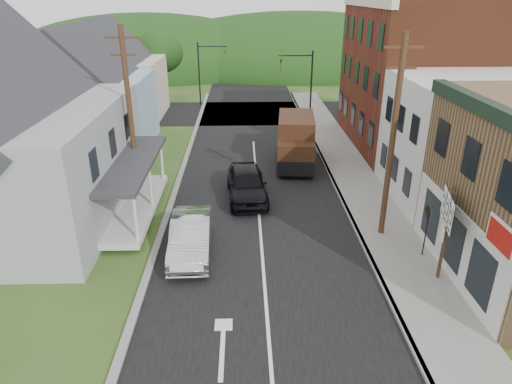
{
  "coord_description": "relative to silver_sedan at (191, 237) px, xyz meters",
  "views": [
    {
      "loc": [
        -0.75,
        -14.98,
        10.41
      ],
      "look_at": [
        -0.22,
        3.63,
        2.2
      ],
      "focal_mm": 32.0,
      "sensor_mm": 36.0,
      "label": 1
    }
  ],
  "objects": [
    {
      "name": "silver_sedan",
      "position": [
        0.0,
        0.0,
        0.0
      ],
      "size": [
        1.84,
        4.85,
        1.58
      ],
      "primitive_type": "imported",
      "rotation": [
        0.0,
        0.0,
        0.04
      ],
      "color": "silver",
      "rests_on": "ground"
    },
    {
      "name": "road",
      "position": [
        3.05,
        7.83,
        -0.79
      ],
      "size": [
        9.0,
        90.0,
        0.02
      ],
      "primitive_type": "cube",
      "color": "black",
      "rests_on": "ground"
    },
    {
      "name": "route_sign_cluster",
      "position": [
        9.8,
        -2.34,
        1.72
      ],
      "size": [
        0.56,
        2.04,
        3.64
      ],
      "rotation": [
        0.0,
        0.0,
        -0.24
      ],
      "color": "#472D19",
      "rests_on": "sidewalk_right"
    },
    {
      "name": "tree_left_d",
      "position": [
        -5.95,
        29.83,
        4.09
      ],
      "size": [
        4.8,
        4.8,
        6.94
      ],
      "color": "#382616",
      "rests_on": "ground"
    },
    {
      "name": "house_cream",
      "position": [
        -8.45,
        23.83,
        2.9
      ],
      "size": [
        7.14,
        8.16,
        7.28
      ],
      "color": "beige",
      "rests_on": "ground"
    },
    {
      "name": "house_blue",
      "position": [
        -7.95,
        14.83,
        2.9
      ],
      "size": [
        7.14,
        8.16,
        7.28
      ],
      "color": "#8CACBF",
      "rests_on": "ground"
    },
    {
      "name": "curb_left",
      "position": [
        -1.6,
        5.83,
        -0.73
      ],
      "size": [
        0.3,
        55.0,
        0.12
      ],
      "primitive_type": "cube",
      "color": "slate",
      "rests_on": "ground"
    },
    {
      "name": "utility_pole_right",
      "position": [
        8.65,
        1.33,
        3.87
      ],
      "size": [
        1.6,
        0.26,
        9.0
      ],
      "color": "#472D19",
      "rests_on": "ground"
    },
    {
      "name": "storefront_white",
      "position": [
        14.35,
        5.33,
        2.46
      ],
      "size": [
        8.0,
        7.0,
        6.5
      ],
      "primitive_type": "cube",
      "color": "silver",
      "rests_on": "ground"
    },
    {
      "name": "sidewalk_right",
      "position": [
        8.95,
        5.83,
        -0.72
      ],
      "size": [
        2.8,
        55.0,
        0.15
      ],
      "primitive_type": "cube",
      "color": "slate",
      "rests_on": "ground"
    },
    {
      "name": "dark_sedan",
      "position": [
        2.45,
        5.58,
        0.07
      ],
      "size": [
        2.39,
        5.19,
        1.72
      ],
      "primitive_type": "imported",
      "rotation": [
        0.0,
        0.0,
        0.07
      ],
      "color": "black",
      "rests_on": "ground"
    },
    {
      "name": "traffic_signal_left",
      "position": [
        -1.25,
        28.33,
        2.97
      ],
      "size": [
        2.87,
        0.2,
        6.0
      ],
      "color": "black",
      "rests_on": "ground"
    },
    {
      "name": "delivery_van",
      "position": [
        5.67,
        10.87,
        0.78
      ],
      "size": [
        2.76,
        5.75,
        3.11
      ],
      "rotation": [
        0.0,
        0.0,
        -0.1
      ],
      "color": "#321A0E",
      "rests_on": "ground"
    },
    {
      "name": "curb_right",
      "position": [
        7.6,
        5.83,
        -0.72
      ],
      "size": [
        0.2,
        55.0,
        0.15
      ],
      "primitive_type": "cube",
      "color": "slate",
      "rests_on": "ground"
    },
    {
      "name": "cross_road",
      "position": [
        3.05,
        24.83,
        -0.79
      ],
      "size": [
        60.0,
        9.0,
        0.02
      ],
      "primitive_type": "cube",
      "color": "black",
      "rests_on": "ground"
    },
    {
      "name": "house_gray",
      "position": [
        -8.95,
        3.83,
        3.44
      ],
      "size": [
        10.2,
        12.24,
        8.35
      ],
      "color": "#929597",
      "rests_on": "ground"
    },
    {
      "name": "forested_ridge",
      "position": [
        3.05,
        52.83,
        -0.79
      ],
      "size": [
        90.0,
        30.0,
        16.0
      ],
      "primitive_type": "ellipsoid",
      "color": "#1A330F",
      "rests_on": "ground"
    },
    {
      "name": "utility_pole_left",
      "position": [
        -3.45,
        5.83,
        3.87
      ],
      "size": [
        1.6,
        0.26,
        9.0
      ],
      "color": "#472D19",
      "rests_on": "ground"
    },
    {
      "name": "warning_sign",
      "position": [
        9.83,
        -0.7,
        0.88
      ],
      "size": [
        0.1,
        0.66,
        2.38
      ],
      "rotation": [
        0.0,
        0.0,
        0.02
      ],
      "color": "black",
      "rests_on": "sidewalk_right"
    },
    {
      "name": "traffic_signal_right",
      "position": [
        7.35,
        21.33,
        2.97
      ],
      "size": [
        2.87,
        0.2,
        6.0
      ],
      "color": "black",
      "rests_on": "ground"
    },
    {
      "name": "ground",
      "position": [
        3.05,
        -2.17,
        -0.79
      ],
      "size": [
        120.0,
        120.0,
        0.0
      ],
      "primitive_type": "plane",
      "color": "#2D4719",
      "rests_on": "ground"
    },
    {
      "name": "storefront_red",
      "position": [
        14.35,
        14.83,
        4.21
      ],
      "size": [
        8.0,
        12.0,
        10.0
      ],
      "primitive_type": "cube",
      "color": "#632C17",
      "rests_on": "ground"
    }
  ]
}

